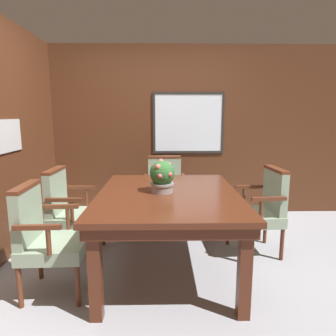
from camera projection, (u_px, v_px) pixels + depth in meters
ground_plane at (156, 276)px, 2.76m from camera, size 14.00×14.00×0.00m
wall_back at (158, 132)px, 4.40m from camera, size 7.20×0.08×2.45m
dining_table at (168, 202)px, 2.77m from camera, size 1.28×1.61×0.77m
chair_left_far at (69, 209)px, 3.15m from camera, size 0.52×0.55×0.92m
chair_left_near at (46, 236)px, 2.44m from camera, size 0.52×0.54×0.92m
chair_right_far at (262, 207)px, 3.18m from camera, size 0.53×0.56×0.92m
chair_head_far at (165, 189)px, 3.98m from camera, size 0.54×0.51×0.92m
potted_plant at (162, 176)px, 2.73m from camera, size 0.23×0.26×0.30m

